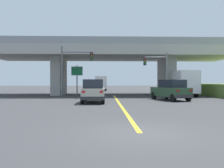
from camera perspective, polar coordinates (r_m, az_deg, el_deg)
ground at (r=34.13m, az=0.26°, el=-2.52°), size 160.00×160.00×0.00m
overpass_bridge at (r=34.27m, az=0.26°, el=6.46°), size 33.82×10.10×7.34m
lane_divider_stripe at (r=20.08m, az=1.76°, el=-4.65°), size 0.20×23.08×0.01m
suv_lead at (r=21.13m, az=-4.39°, el=-1.65°), size 1.94×4.57×2.02m
suv_crossing at (r=24.46m, az=13.77°, el=-1.37°), size 3.16×5.15×2.02m
box_truck at (r=31.56m, az=16.50°, el=0.19°), size 2.33×6.43×3.16m
traffic_signal_nearside at (r=28.83m, az=11.05°, el=3.65°), size 2.84×0.36×5.30m
traffic_signal_farside at (r=27.93m, az=-9.43°, el=4.57°), size 3.63×0.36×5.91m
highway_sign at (r=32.55m, az=-8.34°, el=2.48°), size 1.54×0.17×4.04m
semi_truck_distant at (r=50.50m, az=-2.61°, el=0.23°), size 2.33×6.60×2.93m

